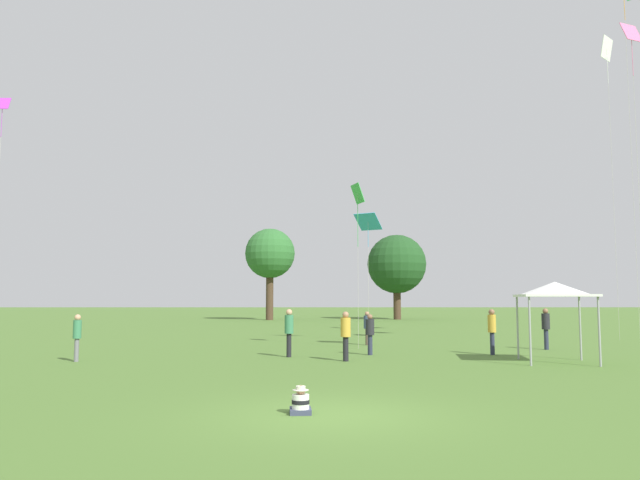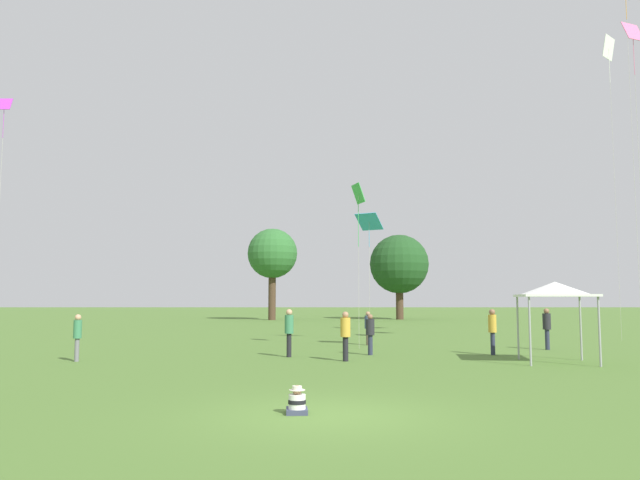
{
  "view_description": "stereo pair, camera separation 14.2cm",
  "coord_description": "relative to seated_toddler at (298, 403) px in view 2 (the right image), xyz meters",
  "views": [
    {
      "loc": [
        -0.29,
        -12.02,
        2.2
      ],
      "look_at": [
        -0.18,
        6.7,
        3.97
      ],
      "focal_mm": 35.0,
      "sensor_mm": 36.0,
      "label": 1
    },
    {
      "loc": [
        -0.15,
        -12.02,
        2.2
      ],
      "look_at": [
        -0.18,
        6.7,
        3.97
      ],
      "focal_mm": 35.0,
      "sensor_mm": 36.0,
      "label": 2
    }
  ],
  "objects": [
    {
      "name": "ground_plane",
      "position": [
        0.59,
        -0.16,
        -0.21
      ],
      "size": [
        300.0,
        300.0,
        0.0
      ],
      "primitive_type": "plane",
      "color": "#4C702D"
    },
    {
      "name": "kite_9",
      "position": [
        3.01,
        20.19,
        5.92
      ],
      "size": [
        1.55,
        1.46,
        6.61
      ],
      "rotation": [
        0.0,
        0.0,
        1.82
      ],
      "color": "#339EDB",
      "rests_on": "ground"
    },
    {
      "name": "person_standing_3",
      "position": [
        10.3,
        15.08,
        0.86
      ],
      "size": [
        0.4,
        0.4,
        1.78
      ],
      "rotation": [
        0.0,
        0.0,
        2.96
      ],
      "color": "#282D42",
      "rests_on": "ground"
    },
    {
      "name": "canopy_tent",
      "position": [
        8.61,
        9.51,
        2.29
      ],
      "size": [
        2.73,
        2.73,
        2.79
      ],
      "rotation": [
        0.0,
        0.0,
        -0.13
      ],
      "color": "white",
      "rests_on": "ground"
    },
    {
      "name": "kite_1",
      "position": [
        14.97,
        15.68,
        13.75
      ],
      "size": [
        1.1,
        0.79,
        15.02
      ],
      "rotation": [
        0.0,
        0.0,
        5.91
      ],
      "color": "pink",
      "rests_on": "ground"
    },
    {
      "name": "person_standing_0",
      "position": [
        7.25,
        12.59,
        0.87
      ],
      "size": [
        0.43,
        0.43,
        1.79
      ],
      "rotation": [
        0.0,
        0.0,
        4.23
      ],
      "color": "#282D42",
      "rests_on": "ground"
    },
    {
      "name": "person_standing_5",
      "position": [
        1.34,
        10.11,
        0.83
      ],
      "size": [
        0.41,
        0.41,
        1.75
      ],
      "rotation": [
        0.0,
        0.0,
        4.56
      ],
      "color": "black",
      "rests_on": "ground"
    },
    {
      "name": "kite_2",
      "position": [
        2.17,
        15.64,
        6.49
      ],
      "size": [
        0.6,
        0.97,
        7.37
      ],
      "rotation": [
        0.0,
        0.0,
        1.11
      ],
      "color": "green",
      "rests_on": "ground"
    },
    {
      "name": "kite_3",
      "position": [
        16.44,
        21.16,
        15.34
      ],
      "size": [
        1.05,
        1.01,
        16.65
      ],
      "rotation": [
        0.0,
        0.0,
        3.11
      ],
      "color": "white",
      "rests_on": "ground"
    },
    {
      "name": "person_standing_1",
      "position": [
        2.73,
        17.77,
        0.74
      ],
      "size": [
        0.42,
        0.42,
        1.59
      ],
      "rotation": [
        0.0,
        0.0,
        0.36
      ],
      "color": "brown",
      "rests_on": "ground"
    },
    {
      "name": "seated_toddler",
      "position": [
        0.0,
        0.0,
        0.0
      ],
      "size": [
        0.44,
        0.54,
        0.54
      ],
      "rotation": [
        0.0,
        0.0,
        0.06
      ],
      "color": "#383D56",
      "rests_on": "ground"
    },
    {
      "name": "person_standing_7",
      "position": [
        -0.73,
        11.69,
        0.88
      ],
      "size": [
        0.44,
        0.44,
        1.81
      ],
      "rotation": [
        0.0,
        0.0,
        4.3
      ],
      "color": "black",
      "rests_on": "ground"
    },
    {
      "name": "person_standing_4",
      "position": [
        -8.12,
        10.0,
        0.79
      ],
      "size": [
        0.31,
        0.31,
        1.65
      ],
      "rotation": [
        0.0,
        0.0,
        3.24
      ],
      "color": "slate",
      "rests_on": "ground"
    },
    {
      "name": "person_standing_2",
      "position": [
        2.42,
        12.55,
        0.73
      ],
      "size": [
        0.44,
        0.44,
        1.59
      ],
      "rotation": [
        0.0,
        0.0,
        4.36
      ],
      "color": "#282D42",
      "rests_on": "ground"
    },
    {
      "name": "distant_tree_0",
      "position": [
        8.95,
        54.64,
        5.66
      ],
      "size": [
        6.31,
        6.31,
        9.07
      ],
      "color": "#473323",
      "rests_on": "ground"
    },
    {
      "name": "kite_4",
      "position": [
        -15.4,
        18.27,
        10.97
      ],
      "size": [
        0.72,
        0.33,
        12.26
      ],
      "rotation": [
        0.0,
        0.0,
        5.5
      ],
      "color": "#B738C6",
      "rests_on": "ground"
    },
    {
      "name": "distant_tree_1",
      "position": [
        -4.56,
        53.05,
        6.64
      ],
      "size": [
        5.22,
        5.22,
        9.56
      ],
      "color": "#473323",
      "rests_on": "ground"
    }
  ]
}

